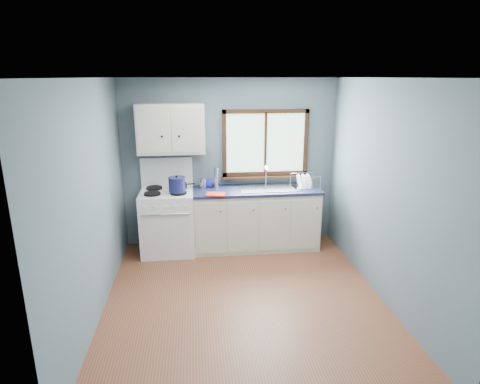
{
  "coord_description": "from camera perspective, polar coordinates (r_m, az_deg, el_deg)",
  "views": [
    {
      "loc": [
        -0.52,
        -4.13,
        2.51
      ],
      "look_at": [
        0.05,
        0.9,
        1.05
      ],
      "focal_mm": 30.0,
      "sensor_mm": 36.0,
      "label": 1
    }
  ],
  "objects": [
    {
      "name": "wall_left",
      "position": [
        4.45,
        -20.34,
        -1.39
      ],
      "size": [
        0.02,
        3.6,
        2.5
      ],
      "primitive_type": "cube",
      "color": "slate",
      "rests_on": "ground"
    },
    {
      "name": "wall_back",
      "position": [
        6.09,
        -1.44,
        4.15
      ],
      "size": [
        3.2,
        0.02,
        2.5
      ],
      "primitive_type": "cube",
      "color": "slate",
      "rests_on": "ground"
    },
    {
      "name": "stockpot",
      "position": [
        5.65,
        -8.95,
        1.08
      ],
      "size": [
        0.26,
        0.26,
        0.24
      ],
      "rotation": [
        0.0,
        0.0,
        0.07
      ],
      "color": "#17194E",
      "rests_on": "gas_range"
    },
    {
      "name": "floor",
      "position": [
        4.87,
        0.64,
        -15.1
      ],
      "size": [
        3.2,
        3.6,
        0.02
      ],
      "primitive_type": "cube",
      "color": "brown",
      "rests_on": "ground"
    },
    {
      "name": "window",
      "position": [
        6.08,
        3.63,
        6.27
      ],
      "size": [
        1.36,
        0.1,
        1.03
      ],
      "color": "#9EC6A8",
      "rests_on": "wall_back"
    },
    {
      "name": "sink",
      "position": [
        5.95,
        4.0,
        -0.05
      ],
      "size": [
        0.84,
        0.46,
        0.44
      ],
      "color": "silver",
      "rests_on": "countertop"
    },
    {
      "name": "gas_range",
      "position": [
        5.97,
        -10.24,
        -3.92
      ],
      "size": [
        0.76,
        0.69,
        1.36
      ],
      "color": "white",
      "rests_on": "floor"
    },
    {
      "name": "wall_right",
      "position": [
        4.82,
        20.06,
        -0.08
      ],
      "size": [
        0.02,
        3.6,
        2.5
      ],
      "primitive_type": "cube",
      "color": "slate",
      "rests_on": "ground"
    },
    {
      "name": "thermos",
      "position": [
        5.94,
        -3.42,
        2.02
      ],
      "size": [
        0.09,
        0.09,
        0.3
      ],
      "primitive_type": "cylinder",
      "rotation": [
        0.0,
        0.0,
        -0.44
      ],
      "color": "silver",
      "rests_on": "countertop"
    },
    {
      "name": "skillet",
      "position": [
        5.95,
        -8.75,
        1.05
      ],
      "size": [
        0.38,
        0.27,
        0.05
      ],
      "rotation": [
        0.0,
        0.0,
        0.11
      ],
      "color": "black",
      "rests_on": "gas_range"
    },
    {
      "name": "utensil_crock",
      "position": [
        5.97,
        -5.23,
        1.29
      ],
      "size": [
        0.13,
        0.13,
        0.34
      ],
      "rotation": [
        0.0,
        0.0,
        0.23
      ],
      "color": "silver",
      "rests_on": "countertop"
    },
    {
      "name": "upper_cabinets",
      "position": [
        5.81,
        -9.8,
        8.84
      ],
      "size": [
        0.95,
        0.35,
        0.7
      ],
      "color": "beige",
      "rests_on": "wall_back"
    },
    {
      "name": "base_cabinets",
      "position": [
        6.06,
        2.24,
        -4.18
      ],
      "size": [
        1.85,
        0.6,
        0.88
      ],
      "color": "beige",
      "rests_on": "floor"
    },
    {
      "name": "wall_front",
      "position": [
        2.69,
        5.6,
        -11.94
      ],
      "size": [
        3.2,
        0.02,
        2.5
      ],
      "primitive_type": "cube",
      "color": "slate",
      "rests_on": "ground"
    },
    {
      "name": "ceiling",
      "position": [
        4.16,
        0.75,
        16.08
      ],
      "size": [
        3.2,
        3.6,
        0.02
      ],
      "primitive_type": "cube",
      "color": "white",
      "rests_on": "wall_back"
    },
    {
      "name": "dish_rack",
      "position": [
        6.06,
        9.18,
        1.19
      ],
      "size": [
        0.42,
        0.34,
        0.2
      ],
      "rotation": [
        0.0,
        0.0,
        0.13
      ],
      "color": "silver",
      "rests_on": "countertop"
    },
    {
      "name": "countertop",
      "position": [
        5.91,
        2.29,
        0.27
      ],
      "size": [
        1.89,
        0.64,
        0.04
      ],
      "primitive_type": "cube",
      "color": "#151935",
      "rests_on": "base_cabinets"
    },
    {
      "name": "soap_bottle",
      "position": [
        5.96,
        -4.39,
        1.9
      ],
      "size": [
        0.12,
        0.12,
        0.27
      ],
      "primitive_type": "imported",
      "rotation": [
        0.0,
        0.0,
        -0.13
      ],
      "color": "#1E2CB3",
      "rests_on": "countertop"
    },
    {
      "name": "dish_towel",
      "position": [
        5.61,
        -3.48,
        -0.32
      ],
      "size": [
        0.29,
        0.23,
        0.02
      ],
      "primitive_type": "cube",
      "rotation": [
        0.0,
        0.0,
        -0.19
      ],
      "color": "red",
      "rests_on": "countertop"
    }
  ]
}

